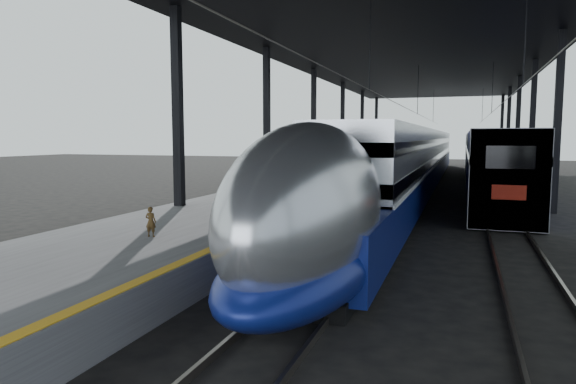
% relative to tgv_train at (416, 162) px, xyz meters
% --- Properties ---
extents(ground, '(160.00, 160.00, 0.00)m').
position_rel_tgv_train_xyz_m(ground, '(-2.00, -25.17, -2.02)').
color(ground, black).
rests_on(ground, ground).
extents(platform, '(6.00, 80.00, 1.00)m').
position_rel_tgv_train_xyz_m(platform, '(-5.50, -5.17, -1.52)').
color(platform, '#4C4C4F').
rests_on(platform, ground).
extents(yellow_strip, '(0.30, 80.00, 0.01)m').
position_rel_tgv_train_xyz_m(yellow_strip, '(-2.70, -5.17, -1.01)').
color(yellow_strip, '#CD9113').
rests_on(yellow_strip, platform).
extents(rails, '(6.52, 80.00, 0.16)m').
position_rel_tgv_train_xyz_m(rails, '(2.50, -5.17, -1.94)').
color(rails, slate).
rests_on(rails, ground).
extents(canopy, '(18.00, 75.00, 9.47)m').
position_rel_tgv_train_xyz_m(canopy, '(-0.10, -5.17, 7.10)').
color(canopy, black).
rests_on(canopy, ground).
extents(tgv_train, '(3.01, 65.20, 4.31)m').
position_rel_tgv_train_xyz_m(tgv_train, '(0.00, 0.00, 0.00)').
color(tgv_train, '#B2B5B9').
rests_on(tgv_train, ground).
extents(second_train, '(3.03, 56.05, 4.17)m').
position_rel_tgv_train_xyz_m(second_train, '(5.00, 10.52, 0.10)').
color(second_train, navy).
rests_on(second_train, ground).
extents(child, '(0.33, 0.24, 0.87)m').
position_rel_tgv_train_xyz_m(child, '(-5.08, -26.32, -0.58)').
color(child, '#493518').
rests_on(child, platform).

